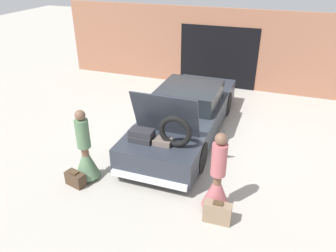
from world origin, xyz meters
TOP-DOWN VIEW (x-y plane):
  - ground_plane at (0.00, 0.00)m, footprint 40.00×40.00m
  - garage_wall_back at (0.00, 3.99)m, footprint 12.00×0.14m
  - car at (0.00, 0.00)m, footprint 1.82×5.29m
  - person_left at (-1.43, -2.68)m, footprint 0.54×0.54m
  - person_right at (1.43, -2.70)m, footprint 0.54×0.54m
  - suitcase_beside_left_person at (-1.55, -2.98)m, footprint 0.47×0.32m
  - suitcase_beside_right_person at (1.54, -3.04)m, footprint 0.52×0.21m

SIDE VIEW (x-z plane):
  - ground_plane at x=0.00m, z-range 0.00..0.00m
  - suitcase_beside_left_person at x=-1.55m, z-range -0.01..0.32m
  - suitcase_beside_right_person at x=1.54m, z-range -0.01..0.44m
  - car at x=0.00m, z-range -0.33..1.50m
  - person_left at x=-1.43m, z-range -0.23..1.42m
  - person_right at x=1.43m, z-range -0.23..1.44m
  - garage_wall_back at x=0.00m, z-range -0.01..2.79m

